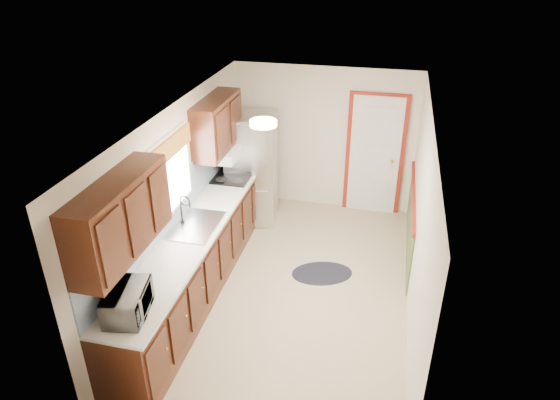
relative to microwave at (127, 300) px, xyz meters
The scene contains 8 objects.
room_shell 2.26m from the microwave, 57.92° to the left, with size 3.20×5.20×2.52m.
kitchen_run 1.65m from the microwave, 91.25° to the left, with size 0.63×4.00×2.20m.
back_wall_trim 4.68m from the microwave, 62.00° to the left, with size 1.12×2.30×2.08m.
ceiling_fixture 2.30m from the microwave, 62.30° to the left, with size 0.30×0.30×0.06m, color #FFD88C.
microwave is the anchor object (origin of this frame).
refrigerator 3.68m from the microwave, 87.19° to the left, with size 0.82×0.79×1.78m.
rug 3.03m from the microwave, 56.85° to the left, with size 0.85×0.55×0.01m, color black.
cooktop 3.20m from the microwave, 89.82° to the left, with size 0.54×0.65×0.02m, color black.
Camera 1 is at (1.06, -5.21, 4.15)m, focal length 32.00 mm.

